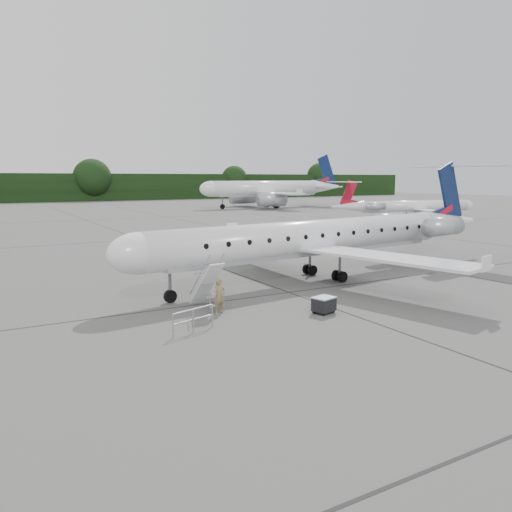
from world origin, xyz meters
TOP-DOWN VIEW (x-y plane):
  - ground at (0.00, 0.00)m, footprint 320.00×320.00m
  - treeline at (0.00, 130.00)m, footprint 260.00×4.00m
  - main_regional_jet at (-1.34, 4.33)m, footprint 32.73×25.26m
  - airstair at (-10.27, 1.08)m, footprint 1.09×2.19m
  - passenger at (-10.13, -0.11)m, footprint 0.68×0.50m
  - safety_railing at (-12.40, -2.24)m, footprint 2.12×0.74m
  - baggage_cart at (-5.66, -2.60)m, footprint 1.18×1.05m
  - bg_narrowbody at (37.39, 75.65)m, footprint 33.98×24.77m
  - bg_regional_right at (40.42, 34.25)m, footprint 26.91×21.89m

SIDE VIEW (x-z plane):
  - ground at x=0.00m, z-range 0.00..0.00m
  - baggage_cart at x=-5.66m, z-range 0.00..0.87m
  - safety_railing at x=-12.40m, z-range 0.00..1.00m
  - passenger at x=-10.13m, z-range 0.00..1.74m
  - airstair at x=-10.27m, z-range 0.00..2.44m
  - bg_regional_right at x=40.42m, z-range 0.00..6.23m
  - main_regional_jet at x=-1.34m, z-range 0.00..7.79m
  - treeline at x=0.00m, z-range 0.00..8.00m
  - bg_narrowbody at x=37.39m, z-range 0.00..12.04m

